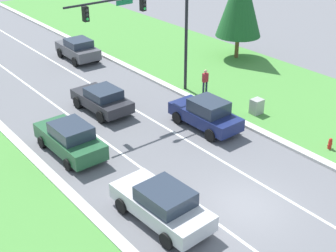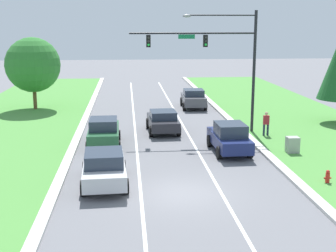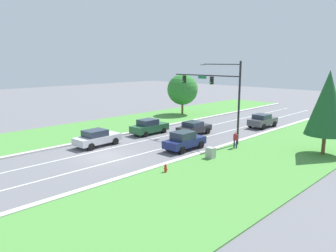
% 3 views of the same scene
% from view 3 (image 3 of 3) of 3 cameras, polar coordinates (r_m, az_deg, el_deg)
% --- Properties ---
extents(ground_plane, '(160.00, 160.00, 0.00)m').
position_cam_3_polar(ground_plane, '(29.68, -10.96, -5.16)').
color(ground_plane, slate).
extents(curb_strip_right, '(0.50, 90.00, 0.15)m').
position_cam_3_polar(curb_strip_right, '(25.40, -3.61, -7.61)').
color(curb_strip_right, beige).
rests_on(curb_strip_right, ground_plane).
extents(curb_strip_left, '(0.50, 90.00, 0.15)m').
position_cam_3_polar(curb_strip_left, '(34.32, -16.37, -3.05)').
color(curb_strip_left, beige).
rests_on(curb_strip_left, ground_plane).
extents(grass_verge_right, '(10.00, 90.00, 0.08)m').
position_cam_3_polar(grass_verge_right, '(22.03, 5.74, -10.77)').
color(grass_verge_right, '#4C8E3D').
rests_on(grass_verge_right, ground_plane).
extents(grass_verge_left, '(10.00, 90.00, 0.08)m').
position_cam_3_polar(grass_verge_left, '(38.90, -20.17, -1.68)').
color(grass_verge_left, '#4C8E3D').
rests_on(grass_verge_left, ground_plane).
extents(lane_stripe_inner_left, '(0.14, 81.00, 0.01)m').
position_cam_3_polar(lane_stripe_inner_left, '(31.13, -12.86, -4.46)').
color(lane_stripe_inner_left, white).
rests_on(lane_stripe_inner_left, ground_plane).
extents(lane_stripe_inner_right, '(0.14, 81.00, 0.01)m').
position_cam_3_polar(lane_stripe_inner_right, '(28.27, -8.87, -5.91)').
color(lane_stripe_inner_right, white).
rests_on(lane_stripe_inner_right, ground_plane).
extents(traffic_signal_mast, '(8.52, 0.41, 8.30)m').
position_cam_3_polar(traffic_signal_mast, '(33.96, 8.90, 6.48)').
color(traffic_signal_mast, black).
rests_on(traffic_signal_mast, ground_plane).
extents(graphite_sedan, '(2.22, 4.32, 1.71)m').
position_cam_3_polar(graphite_sedan, '(43.11, 16.12, 0.92)').
color(graphite_sedan, '#4C4C51').
rests_on(graphite_sedan, ground_plane).
extents(silver_sedan, '(2.31, 4.78, 1.65)m').
position_cam_3_polar(silver_sedan, '(33.08, -12.27, -2.01)').
color(silver_sedan, silver).
rests_on(silver_sedan, ground_plane).
extents(charcoal_sedan, '(2.22, 4.34, 1.55)m').
position_cam_3_polar(charcoal_sedan, '(37.38, 4.53, -0.31)').
color(charcoal_sedan, '#28282D').
rests_on(charcoal_sedan, ground_plane).
extents(navy_sedan, '(2.08, 4.49, 1.78)m').
position_cam_3_polar(navy_sedan, '(31.03, 2.85, -2.54)').
color(navy_sedan, navy).
rests_on(navy_sedan, ground_plane).
extents(forest_sedan, '(2.10, 4.64, 1.74)m').
position_cam_3_polar(forest_sedan, '(37.71, -3.30, -0.12)').
color(forest_sedan, '#235633').
rests_on(forest_sedan, ground_plane).
extents(utility_cabinet, '(0.70, 0.60, 1.00)m').
position_cam_3_polar(utility_cabinet, '(28.46, 7.43, -4.71)').
color(utility_cabinet, '#9E9E99').
rests_on(utility_cabinet, ground_plane).
extents(pedestrian, '(0.40, 0.23, 1.69)m').
position_cam_3_polar(pedestrian, '(31.94, 11.68, -2.28)').
color(pedestrian, '#232842').
rests_on(pedestrian, ground_plane).
extents(fire_hydrant, '(0.34, 0.20, 0.70)m').
position_cam_3_polar(fire_hydrant, '(24.77, -0.42, -7.43)').
color(fire_hydrant, red).
rests_on(fire_hydrant, ground_plane).
extents(conifer_near_right_tree, '(3.54, 3.54, 7.53)m').
position_cam_3_polar(conifer_near_right_tree, '(31.71, 26.03, 3.61)').
color(conifer_near_right_tree, brown).
rests_on(conifer_near_right_tree, ground_plane).
extents(oak_near_left_tree, '(4.74, 4.74, 6.31)m').
position_cam_3_polar(oak_near_left_tree, '(51.07, 2.55, 6.36)').
color(oak_near_left_tree, brown).
rests_on(oak_near_left_tree, ground_plane).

